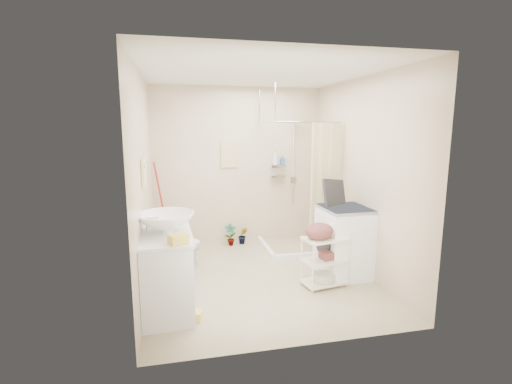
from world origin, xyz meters
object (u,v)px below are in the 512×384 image
(vanity, at_px, (167,272))
(washing_machine, at_px, (346,241))
(laundry_rack, at_px, (325,257))
(toilet, at_px, (177,245))

(vanity, height_order, washing_machine, washing_machine)
(vanity, height_order, laundry_rack, vanity)
(toilet, height_order, washing_machine, washing_machine)
(laundry_rack, bearing_deg, washing_machine, 23.38)
(toilet, relative_size, washing_machine, 0.71)
(vanity, distance_m, toilet, 1.24)
(laundry_rack, bearing_deg, vanity, 177.03)
(vanity, bearing_deg, laundry_rack, 4.77)
(toilet, distance_m, washing_machine, 2.31)
(washing_machine, bearing_deg, vanity, -169.47)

